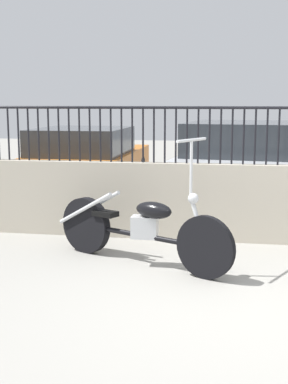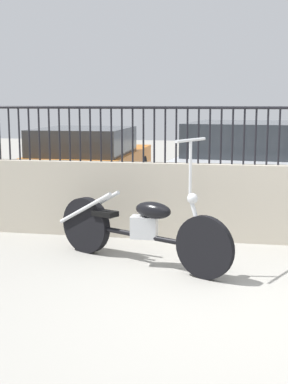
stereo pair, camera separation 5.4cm
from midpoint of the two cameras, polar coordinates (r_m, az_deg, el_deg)
ground_plane at (r=4.77m, az=9.99°, el=-12.19°), size 40.00×40.00×0.00m
low_wall at (r=6.84m, az=10.15°, el=-1.20°), size 9.69×0.18×0.99m
fence_railing at (r=6.73m, az=10.39°, el=6.82°), size 9.69×0.04×0.72m
motorcycle_black at (r=5.88m, az=-1.49°, el=-3.75°), size 2.10×1.14×1.41m
car_orange at (r=10.13m, az=-6.46°, el=3.27°), size 1.80×4.20×1.28m
car_silver at (r=9.30m, az=10.23°, el=2.98°), size 2.38×4.57×1.43m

